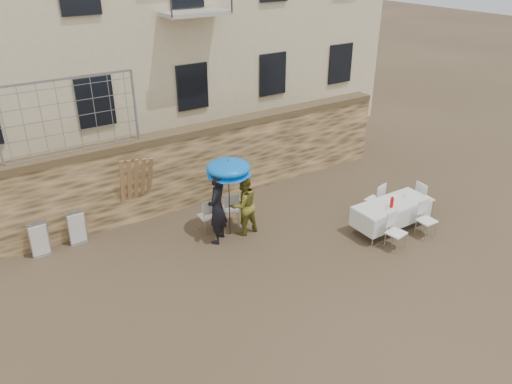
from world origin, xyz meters
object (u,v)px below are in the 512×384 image
man_suit (217,208)px  table_chair_front_right (427,220)px  couple_chair_left (208,215)px  table_chair_back (374,199)px  table_chair_side (425,198)px  chair_stack_right (76,226)px  couple_chair_right (231,208)px  soda_bottle (392,203)px  woman_dress (243,205)px  banquet_table (392,204)px  umbrella (228,170)px  table_chair_front_left (396,232)px  chair_stack_left (38,236)px

man_suit → table_chair_front_right: (4.57, -2.67, -0.46)m
couple_chair_left → table_chair_back: 4.58m
table_chair_side → chair_stack_right: size_ratio=1.04×
couple_chair_right → soda_bottle: soda_bottle is taller
man_suit → couple_chair_left: size_ratio=1.95×
soda_bottle → table_chair_side: size_ratio=0.27×
woman_dress → soda_bottle: (3.12, -2.07, 0.10)m
banquet_table → umbrella: bearing=151.2°
umbrella → banquet_table: (3.67, -2.02, -1.09)m
couple_chair_right → table_chair_back: size_ratio=1.00×
soda_bottle → chair_stack_right: (-6.87, 3.93, -0.45)m
couple_chair_right → table_chair_front_left: 4.25m
couple_chair_left → table_chair_front_right: (4.57, -3.22, 0.00)m
man_suit → table_chair_front_left: 4.40m
man_suit → table_chair_back: size_ratio=1.95×
soda_bottle → banquet_table: bearing=36.9°
banquet_table → table_chair_front_right: bearing=-56.3°
umbrella → soda_bottle: bearing=-32.0°
umbrella → couple_chair_right: size_ratio=2.02×
table_chair_back → chair_stack_right: 7.86m
man_suit → couple_chair_right: bearing=175.6°
umbrella → couple_chair_left: bearing=131.6°
man_suit → chair_stack_right: bearing=-74.4°
couple_chair_left → table_chair_side: 5.96m
couple_chair_left → table_chair_front_right: bearing=147.7°
table_chair_side → chair_stack_right: table_chair_side is taller
banquet_table → table_chair_side: bearing=4.1°
couple_chair_left → table_chair_back: (4.27, -1.67, 0.00)m
couple_chair_left → table_chair_back: bearing=161.5°
man_suit → chair_stack_right: (-3.00, 1.86, -0.48)m
woman_dress → table_chair_side: 5.07m
couple_chair_left → table_chair_front_left: bearing=140.0°
umbrella → couple_chair_right: 1.45m
man_suit → table_chair_front_right: man_suit is taller
banquet_table → table_chair_back: 0.86m
soda_bottle → chair_stack_left: size_ratio=0.28×
couple_chair_right → man_suit: bearing=60.8°
man_suit → couple_chair_right: (0.70, 0.55, -0.46)m
soda_bottle → table_chair_front_right: soda_bottle is taller
umbrella → table_chair_side: size_ratio=2.02×
table_chair_side → chair_stack_left: 10.07m
banquet_table → chair_stack_left: size_ratio=2.28×
man_suit → chair_stack_right: 3.57m
table_chair_back → table_chair_front_right: bearing=89.1°
soda_bottle → table_chair_side: soda_bottle is taller
table_chair_back → chair_stack_left: table_chair_back is taller
table_chair_side → woman_dress: bearing=74.4°
man_suit → soda_bottle: 4.39m
table_chair_front_left → table_chair_side: 2.17m
couple_chair_left → banquet_table: size_ratio=0.46×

